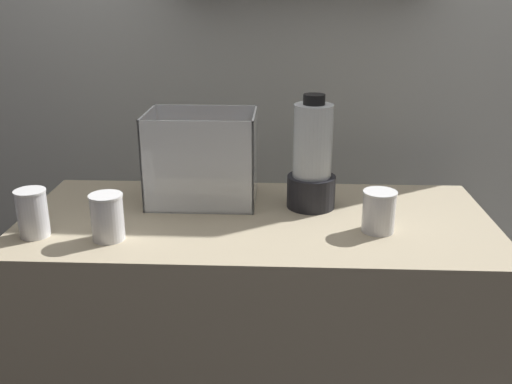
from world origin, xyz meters
TOP-DOWN VIEW (x-y plane):
  - counter at (0.00, 0.00)m, footprint 1.40×0.64m
  - back_wall_unit at (0.00, 0.77)m, footprint 2.60×0.24m
  - carrot_display_bin at (-0.17, 0.14)m, footprint 0.34×0.24m
  - blender_pitcher at (0.17, 0.10)m, footprint 0.15×0.15m
  - juice_cup_orange_far_left at (-0.60, -0.16)m, footprint 0.09×0.09m
  - juice_cup_beet_left at (-0.39, -0.17)m, footprint 0.09×0.09m
  - juice_cup_mango_middle at (0.35, -0.09)m, footprint 0.09×0.09m

SIDE VIEW (x-z plane):
  - counter at x=0.00m, z-range 0.00..0.90m
  - juice_cup_mango_middle at x=0.35m, z-range 0.89..1.01m
  - juice_cup_beet_left at x=-0.39m, z-range 0.89..1.02m
  - juice_cup_orange_far_left at x=-0.60m, z-range 0.89..1.03m
  - carrot_display_bin at x=-0.17m, z-range 0.85..1.13m
  - blender_pitcher at x=0.17m, z-range 0.87..1.22m
  - back_wall_unit at x=0.00m, z-range 0.01..2.51m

